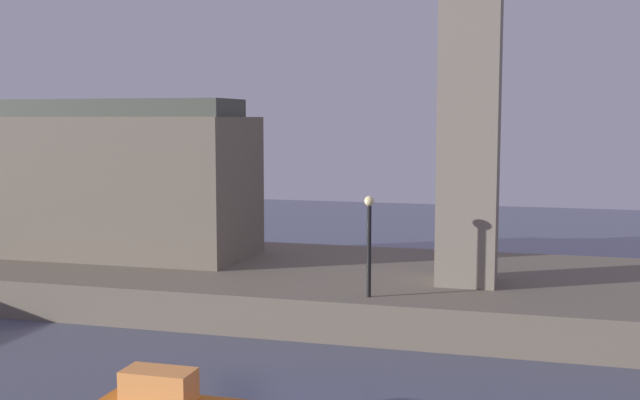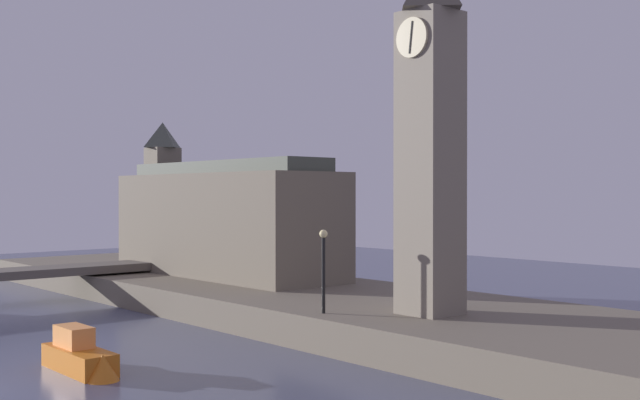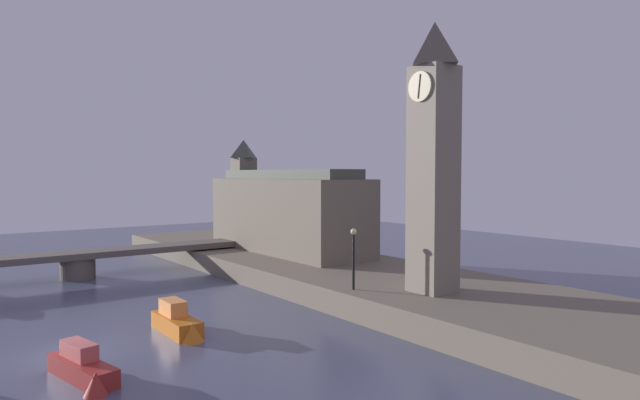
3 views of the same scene
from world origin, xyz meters
TOP-DOWN VIEW (x-y plane):
  - ground_plane at (0.00, 0.00)m, footprint 120.00×120.00m
  - far_embankment at (0.00, 20.00)m, footprint 70.00×12.00m
  - clock_tower at (5.39, 18.47)m, footprint 2.44×2.48m
  - parliament_hall at (-14.05, 20.91)m, footprint 17.81×5.81m
  - bridge_span at (-19.37, 4.53)m, footprint 2.92×30.46m
  - streetlamp at (2.26, 15.14)m, footprint 0.36×0.36m
  - boat_patrol_orange at (-0.17, 5.35)m, footprint 4.53×1.35m
  - boat_dinghy_red at (3.81, -0.24)m, footprint 4.75×1.95m

SIDE VIEW (x-z plane):
  - ground_plane at x=0.00m, z-range 0.00..0.00m
  - boat_dinghy_red at x=3.81m, z-range -0.24..1.27m
  - boat_patrol_orange at x=-0.17m, z-range -0.25..1.42m
  - far_embankment at x=0.00m, z-range 0.00..1.50m
  - bridge_span at x=-19.37m, z-range 0.46..2.61m
  - streetlamp at x=2.26m, z-range 1.97..5.58m
  - parliament_hall at x=-14.05m, z-range -0.07..10.13m
  - clock_tower at x=5.39m, z-range 1.73..17.17m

